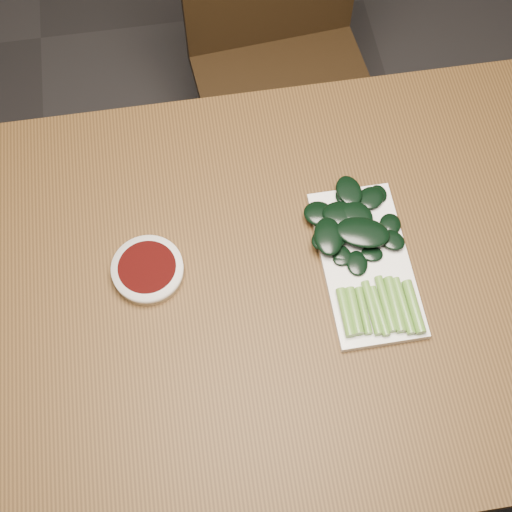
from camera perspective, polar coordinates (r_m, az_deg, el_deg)
The scene contains 6 objects.
ground at distance 1.89m, azimuth 0.91°, elevation -11.36°, with size 6.00×6.00×0.00m, color #282626.
table at distance 1.25m, azimuth 1.35°, elevation -3.51°, with size 1.40×0.80×0.75m.
chair_far at distance 1.79m, azimuth 2.07°, elevation 15.22°, with size 0.46×0.46×0.89m.
sauce_bowl at distance 1.19m, azimuth -8.65°, elevation -1.11°, with size 0.12×0.12×0.03m.
serving_plate at distance 1.20m, azimuth 8.76°, elevation -0.60°, with size 0.15×0.29×0.01m.
gai_lan at distance 1.20m, azimuth 8.10°, elevation 1.12°, with size 0.17×0.30×0.03m.
Camera 1 is at (-0.10, -0.47, 1.83)m, focal length 50.00 mm.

